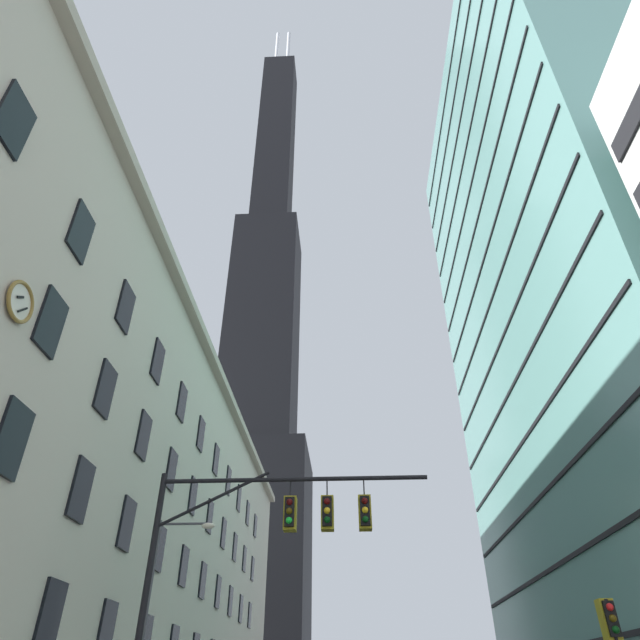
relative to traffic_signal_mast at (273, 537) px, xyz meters
The scene contains 6 objects.
station_building 25.67m from the traffic_signal_mast, 124.05° to the left, with size 13.29×64.66×23.12m.
dark_skyscraper 105.11m from the traffic_signal_mast, 100.52° to the left, with size 22.24×22.24×201.36m.
glass_office_midrise 37.86m from the traffic_signal_mast, 38.07° to the left, with size 17.86×35.57×59.40m.
traffic_signal_mast is the anchor object (origin of this frame).
traffic_light_near_right 9.95m from the traffic_signal_mast, ahead, with size 0.40×0.63×3.99m.
street_lamppost 8.21m from the traffic_signal_mast, 131.11° to the left, with size 2.47×0.32×7.84m.
Camera 1 is at (-0.92, -12.12, 1.88)m, focal length 30.93 mm.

